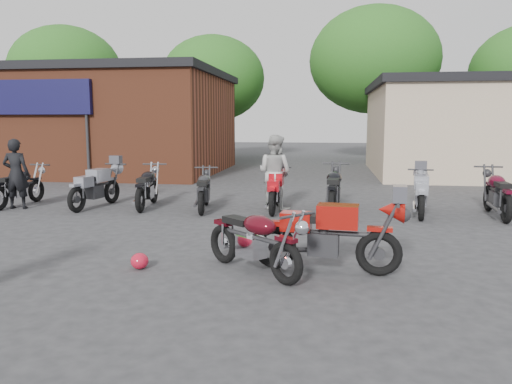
# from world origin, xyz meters

# --- Properties ---
(ground) EXTENTS (90.00, 90.00, 0.00)m
(ground) POSITION_xyz_m (0.00, 0.00, 0.00)
(ground) COLOR #2E2E30
(brick_building) EXTENTS (12.00, 8.00, 4.00)m
(brick_building) POSITION_xyz_m (-9.00, 14.00, 2.00)
(brick_building) COLOR brown
(brick_building) RESTS_ON ground
(stucco_building) EXTENTS (10.00, 8.00, 3.50)m
(stucco_building) POSITION_xyz_m (8.50, 15.00, 1.75)
(stucco_building) COLOR tan
(stucco_building) RESTS_ON ground
(tree_0) EXTENTS (6.56, 6.56, 8.20)m
(tree_0) POSITION_xyz_m (-14.00, 22.00, 4.10)
(tree_0) COLOR #225B18
(tree_0) RESTS_ON ground
(tree_1) EXTENTS (5.92, 5.92, 7.40)m
(tree_1) POSITION_xyz_m (-5.00, 22.00, 3.70)
(tree_1) COLOR #225B18
(tree_1) RESTS_ON ground
(tree_2) EXTENTS (7.04, 7.04, 8.80)m
(tree_2) POSITION_xyz_m (4.00, 22.00, 4.40)
(tree_2) COLOR #225B18
(tree_2) RESTS_ON ground
(vintage_motorcycle) EXTENTS (1.85, 1.73, 1.10)m
(vintage_motorcycle) POSITION_xyz_m (0.60, 0.30, 0.55)
(vintage_motorcycle) COLOR #450811
(vintage_motorcycle) RESTS_ON ground
(sportbike) EXTENTS (2.12, 0.88, 1.20)m
(sportbike) POSITION_xyz_m (1.65, 0.53, 0.60)
(sportbike) COLOR #AA140E
(sportbike) RESTS_ON ground
(helmet) EXTENTS (0.32, 0.32, 0.24)m
(helmet) POSITION_xyz_m (-1.11, 0.30, 0.12)
(helmet) COLOR #B41329
(helmet) RESTS_ON ground
(person_dark) EXTENTS (0.69, 0.51, 1.74)m
(person_dark) POSITION_xyz_m (-6.03, 4.78, 0.87)
(person_dark) COLOR black
(person_dark) RESTS_ON ground
(person_light) EXTENTS (1.11, 1.03, 1.84)m
(person_light) POSITION_xyz_m (0.33, 5.59, 0.92)
(person_light) COLOR #AEAFAA
(person_light) RESTS_ON ground
(row_bike_0) EXTENTS (0.80, 1.97, 1.12)m
(row_bike_0) POSITION_xyz_m (-6.24, 5.18, 0.56)
(row_bike_0) COLOR black
(row_bike_0) RESTS_ON ground
(row_bike_1) EXTENTS (0.98, 2.08, 1.16)m
(row_bike_1) POSITION_xyz_m (-4.17, 5.22, 0.58)
(row_bike_1) COLOR gray
(row_bike_1) RESTS_ON ground
(row_bike_2) EXTENTS (0.90, 2.06, 1.16)m
(row_bike_2) POSITION_xyz_m (-2.88, 5.41, 0.58)
(row_bike_2) COLOR black
(row_bike_2) RESTS_ON ground
(row_bike_3) EXTENTS (0.92, 1.97, 1.10)m
(row_bike_3) POSITION_xyz_m (-1.38, 5.25, 0.55)
(row_bike_3) COLOR #262629
(row_bike_3) RESTS_ON ground
(row_bike_4) EXTENTS (0.64, 1.92, 1.11)m
(row_bike_4) POSITION_xyz_m (0.38, 5.40, 0.55)
(row_bike_4) COLOR red
(row_bike_4) RESTS_ON ground
(row_bike_5) EXTENTS (0.83, 2.18, 1.24)m
(row_bike_5) POSITION_xyz_m (1.77, 5.33, 0.62)
(row_bike_5) COLOR black
(row_bike_5) RESTS_ON ground
(row_bike_6) EXTENTS (0.90, 1.98, 1.11)m
(row_bike_6) POSITION_xyz_m (3.76, 5.33, 0.55)
(row_bike_6) COLOR #91949E
(row_bike_6) RESTS_ON ground
(row_bike_7) EXTENTS (0.80, 2.11, 1.20)m
(row_bike_7) POSITION_xyz_m (5.44, 5.36, 0.60)
(row_bike_7) COLOR #530A1E
(row_bike_7) RESTS_ON ground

